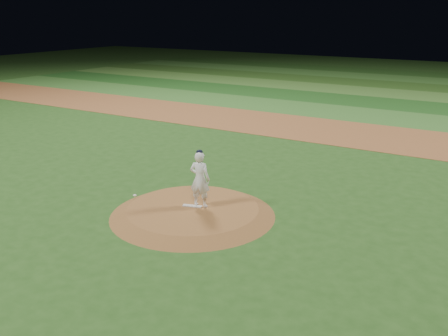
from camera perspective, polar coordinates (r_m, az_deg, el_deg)
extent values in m
plane|color=#244D18|center=(16.77, -3.58, -5.35)|extent=(120.00, 120.00, 0.00)
cube|color=brown|center=(28.81, 12.58, 4.09)|extent=(70.00, 6.00, 0.02)
cube|color=#346C27|center=(33.96, 15.68, 5.87)|extent=(70.00, 5.00, 0.02)
cube|color=#1C4D18|center=(38.72, 17.79, 7.06)|extent=(70.00, 5.00, 0.02)
cube|color=#3D6F28|center=(43.54, 19.44, 7.99)|extent=(70.00, 5.00, 0.02)
cube|color=#264D18|center=(48.39, 20.76, 8.72)|extent=(70.00, 5.00, 0.02)
cube|color=#326524|center=(53.27, 21.85, 9.32)|extent=(70.00, 5.00, 0.02)
cube|color=#204917|center=(58.17, 22.76, 9.81)|extent=(70.00, 5.00, 0.02)
cone|color=brown|center=(16.73, -3.59, -4.96)|extent=(5.50, 5.50, 0.25)
cube|color=silver|center=(16.79, -3.64, -4.35)|extent=(0.67, 0.35, 0.03)
ellipsoid|color=white|center=(17.92, -10.16, -3.09)|extent=(0.13, 0.13, 0.07)
imported|color=white|center=(16.47, -2.77, -1.29)|extent=(0.76, 0.57, 1.91)
ellipsoid|color=black|center=(16.19, -2.82, 1.84)|extent=(0.22, 0.22, 0.15)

